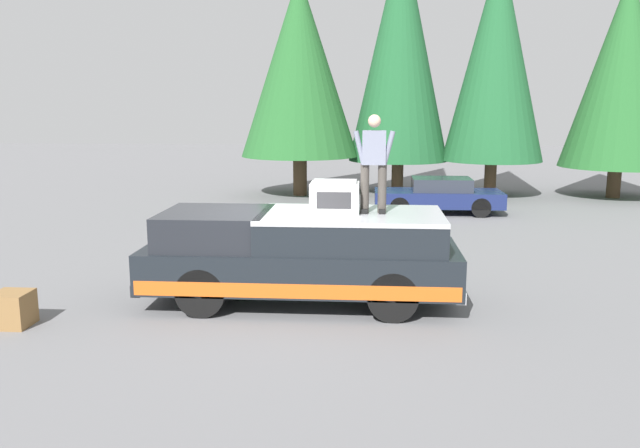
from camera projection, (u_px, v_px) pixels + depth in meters
name	position (u px, v px, depth m)	size (l,w,h in m)	color
ground_plane	(283.00, 305.00, 11.30)	(90.00, 90.00, 0.00)	slate
pickup_truck	(301.00, 255.00, 11.30)	(2.01, 5.54, 1.65)	black
compressor_unit	(335.00, 197.00, 11.09)	(0.65, 0.84, 0.56)	silver
person_on_truck_bed	(374.00, 161.00, 10.94)	(0.29, 0.72, 1.69)	#423D38
parked_car_navy	(439.00, 196.00, 20.78)	(1.64, 4.10, 1.16)	navy
wooden_crate	(13.00, 309.00, 10.21)	(0.56, 0.56, 0.56)	olive
conifer_far_left	(623.00, 70.00, 23.47)	(4.20, 4.20, 8.31)	#4C3826
conifer_left	(496.00, 55.00, 23.77)	(3.78, 3.78, 9.25)	#4C3826
conifer_center_left	(400.00, 47.00, 24.50)	(3.89, 3.89, 10.05)	#4C3826
conifer_center_right	(299.00, 67.00, 24.11)	(4.49, 4.49, 8.31)	#4C3826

